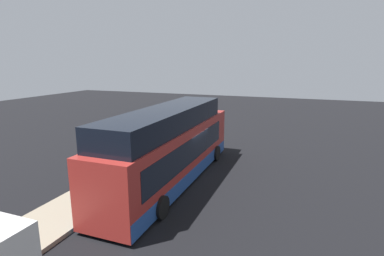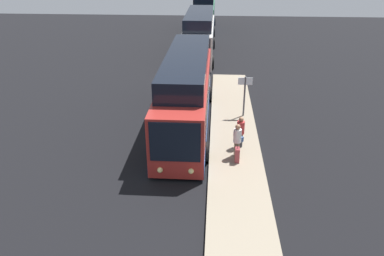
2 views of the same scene
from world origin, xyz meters
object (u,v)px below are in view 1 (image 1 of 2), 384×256
(passenger_waiting, at_px, (150,143))
(sign_post, at_px, (107,149))
(suitcase, at_px, (163,146))
(bus_lead, at_px, (171,149))
(passenger_boarding, at_px, (160,140))

(passenger_waiting, bearing_deg, sign_post, -52.07)
(passenger_waiting, xyz_separation_m, suitcase, (1.45, -0.19, -0.52))
(sign_post, bearing_deg, suitcase, -6.42)
(passenger_waiting, height_order, suitcase, passenger_waiting)
(passenger_waiting, relative_size, suitcase, 1.74)
(bus_lead, xyz_separation_m, passenger_waiting, (2.99, 2.86, -0.72))
(bus_lead, bearing_deg, suitcase, 31.04)
(bus_lead, xyz_separation_m, passenger_boarding, (3.94, 2.68, -0.69))
(sign_post, bearing_deg, passenger_boarding, -7.02)
(bus_lead, bearing_deg, sign_post, 105.55)
(bus_lead, bearing_deg, passenger_boarding, 34.23)
(sign_post, bearing_deg, bus_lead, -74.45)
(bus_lead, relative_size, passenger_waiting, 7.53)
(passenger_boarding, height_order, passenger_waiting, passenger_boarding)
(passenger_boarding, distance_m, suitcase, 0.75)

